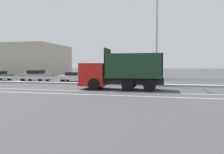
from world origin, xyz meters
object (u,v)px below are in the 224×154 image
object	(u,v)px
parked_car_3	(35,76)
parked_car_4	(74,77)
parked_car_5	(108,77)
dump_truck	(112,75)
median_road_sign	(150,74)
street_lamp_1	(157,34)

from	to	relation	value
parked_car_3	parked_car_4	world-z (taller)	parked_car_3
parked_car_4	parked_car_5	size ratio (longest dim) A/B	0.98
dump_truck	parked_car_4	world-z (taller)	dump_truck
median_road_sign	street_lamp_1	xyz separation A→B (m)	(0.73, -0.39, 4.08)
median_road_sign	parked_car_4	xyz separation A→B (m)	(-10.34, 3.94, -0.63)
dump_truck	parked_car_4	bearing A→B (deg)	40.23
street_lamp_1	parked_car_5	world-z (taller)	street_lamp_1
dump_truck	street_lamp_1	distance (m)	6.83
dump_truck	median_road_sign	world-z (taller)	dump_truck
street_lamp_1	parked_car_5	xyz separation A→B (m)	(-6.31, 4.34, -4.71)
median_road_sign	street_lamp_1	size ratio (longest dim) A/B	0.25
parked_car_3	parked_car_4	size ratio (longest dim) A/B	1.16
median_road_sign	parked_car_5	distance (m)	6.87
parked_car_5	street_lamp_1	bearing A→B (deg)	-123.66
parked_car_3	parked_car_5	xyz separation A→B (m)	(10.15, 0.61, -0.10)
parked_car_3	parked_car_5	size ratio (longest dim) A/B	1.14
parked_car_4	parked_car_5	world-z (taller)	parked_car_4
median_road_sign	parked_car_3	size ratio (longest dim) A/B	0.52
dump_truck	parked_car_5	xyz separation A→B (m)	(-2.54, 8.28, -0.61)
street_lamp_1	parked_car_4	bearing A→B (deg)	158.61
street_lamp_1	median_road_sign	bearing A→B (deg)	151.79
parked_car_5	parked_car_4	bearing A→B (deg)	90.82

